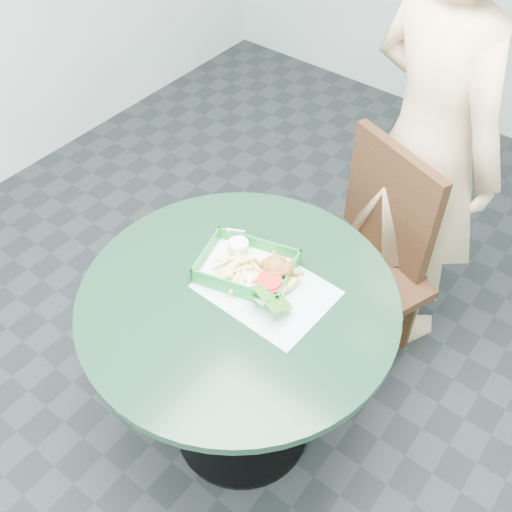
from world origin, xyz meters
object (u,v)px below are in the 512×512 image
Objects in this scene: diner_person at (437,111)px; sauce_ramekin at (245,249)px; crab_sandwich at (272,280)px; cafe_table at (239,335)px; dining_chair at (370,252)px; food_basket at (247,274)px.

sauce_ramekin is at bearing 95.61° from diner_person.
crab_sandwich is (-0.09, -0.79, -0.22)m from diner_person.
dining_chair is (0.12, 0.62, -0.05)m from cafe_table.
food_basket is (-0.04, 0.09, 0.19)m from cafe_table.
crab_sandwich is at bearing 106.55° from diner_person.
food_basket is 4.40× the size of sauce_ramekin.
cafe_table is 0.63m from dining_chair.
dining_chair is 0.60m from food_basket.
food_basket is at bearing -178.41° from crab_sandwich.
cafe_table is 7.22× the size of crab_sandwich.
food_basket is (-0.16, -0.53, 0.23)m from dining_chair.
cafe_table is at bearing 103.76° from diner_person.
diner_person reaches higher than crab_sandwich.
cafe_table is at bearing -80.52° from dining_chair.
dining_chair is at bearing 107.03° from diner_person.
cafe_table is 0.21m from food_basket.
dining_chair reaches higher than cafe_table.
food_basket is at bearing 113.42° from cafe_table.
sauce_ramekin reaches higher than food_basket.
diner_person is 7.36× the size of food_basket.
crab_sandwich reaches higher than sauce_ramekin.
dining_chair reaches higher than sauce_ramekin.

